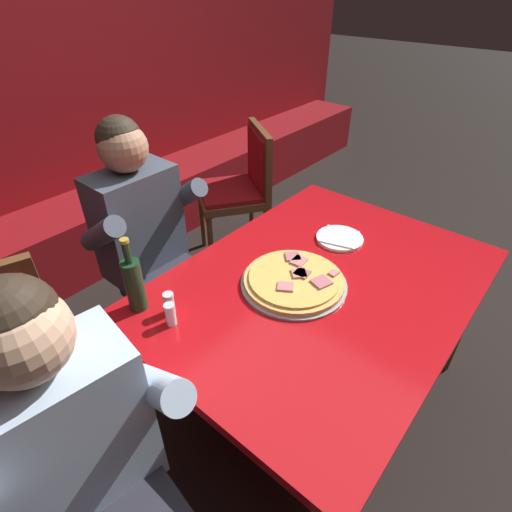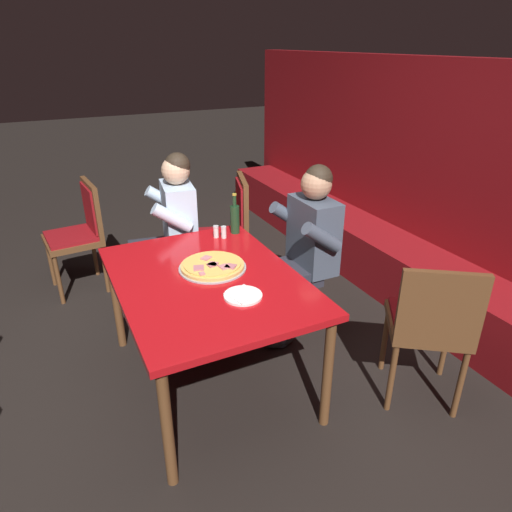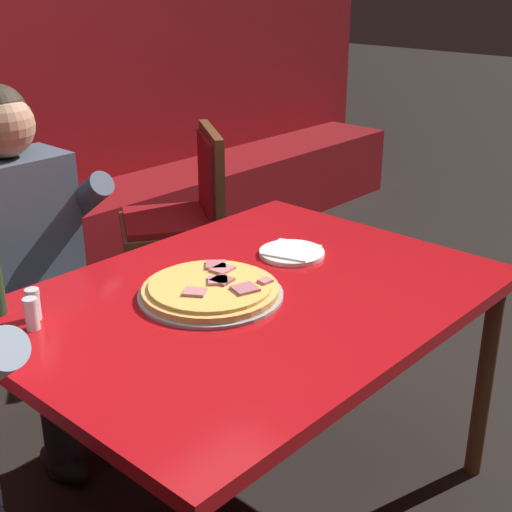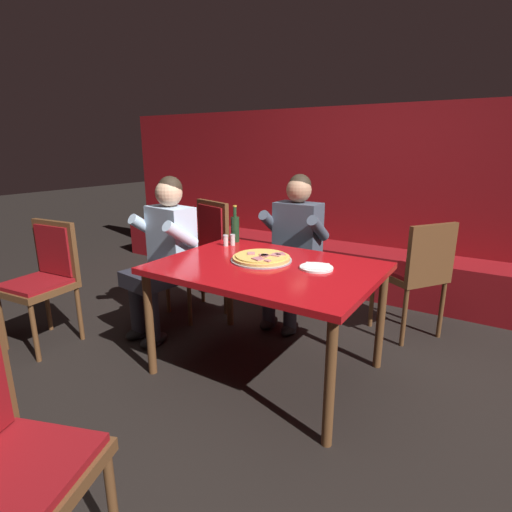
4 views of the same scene
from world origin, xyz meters
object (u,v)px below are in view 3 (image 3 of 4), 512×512
(main_dining_table, at_px, (251,316))
(plate_white_paper, at_px, (292,252))
(shaker_oregano, at_px, (32,315))
(diner_seated_blue_shirt, at_px, (32,259))
(pizza, at_px, (211,290))
(shaker_black_pepper, at_px, (34,306))
(dining_chair_near_right, at_px, (185,212))

(main_dining_table, relative_size, plate_white_paper, 6.62)
(main_dining_table, height_order, shaker_oregano, shaker_oregano)
(plate_white_paper, xyz_separation_m, diner_seated_blue_shirt, (-0.52, 0.69, -0.06))
(main_dining_table, distance_m, diner_seated_blue_shirt, 0.82)
(pizza, distance_m, plate_white_paper, 0.39)
(main_dining_table, bearing_deg, diner_seated_blue_shirt, 105.67)
(shaker_black_pepper, distance_m, diner_seated_blue_shirt, 0.56)
(shaker_black_pepper, relative_size, diner_seated_blue_shirt, 0.07)
(main_dining_table, distance_m, shaker_oregano, 0.61)
(shaker_oregano, relative_size, diner_seated_blue_shirt, 0.07)
(plate_white_paper, height_order, diner_seated_blue_shirt, diner_seated_blue_shirt)
(shaker_oregano, xyz_separation_m, shaker_black_pepper, (0.03, 0.05, 0.00))
(diner_seated_blue_shirt, bearing_deg, shaker_black_pepper, -120.05)
(pizza, height_order, dining_chair_near_right, dining_chair_near_right)
(main_dining_table, bearing_deg, shaker_oregano, 153.14)
(plate_white_paper, distance_m, shaker_black_pepper, 0.83)
(main_dining_table, distance_m, pizza, 0.15)
(shaker_oregano, distance_m, shaker_black_pepper, 0.06)
(plate_white_paper, bearing_deg, main_dining_table, -161.76)
(main_dining_table, bearing_deg, plate_white_paper, 18.24)
(shaker_oregano, relative_size, dining_chair_near_right, 0.09)
(main_dining_table, relative_size, dining_chair_near_right, 1.47)
(diner_seated_blue_shirt, xyz_separation_m, dining_chair_near_right, (0.94, 0.29, -0.14))
(plate_white_paper, distance_m, dining_chair_near_right, 1.08)
(plate_white_paper, xyz_separation_m, shaker_black_pepper, (-0.80, 0.22, 0.03))
(shaker_black_pepper, bearing_deg, main_dining_table, -32.24)
(shaker_oregano, bearing_deg, dining_chair_near_right, 32.80)
(main_dining_table, distance_m, dining_chair_near_right, 1.30)
(pizza, relative_size, plate_white_paper, 1.95)
(main_dining_table, relative_size, diner_seated_blue_shirt, 1.09)
(shaker_black_pepper, bearing_deg, pizza, -30.52)
(main_dining_table, height_order, dining_chair_near_right, dining_chair_near_right)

